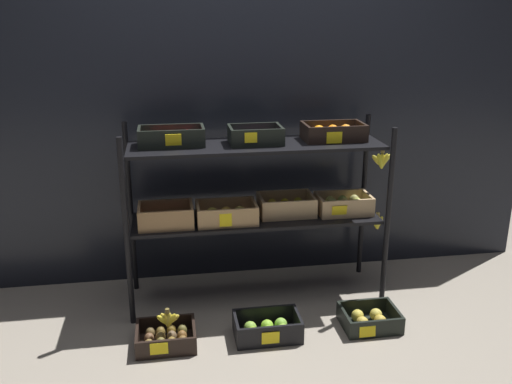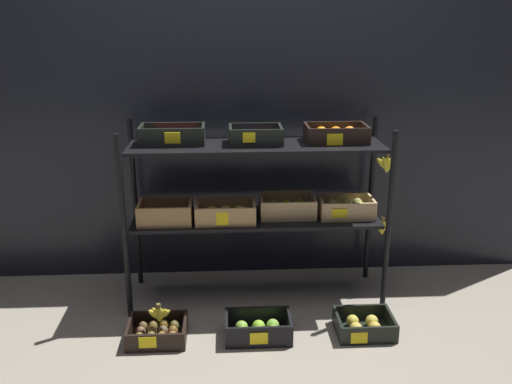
{
  "view_description": "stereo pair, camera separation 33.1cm",
  "coord_description": "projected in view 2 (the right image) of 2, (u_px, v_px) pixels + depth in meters",
  "views": [
    {
      "loc": [
        -0.51,
        -3.11,
        1.72
      ],
      "look_at": [
        0.0,
        0.0,
        0.69
      ],
      "focal_mm": 38.91,
      "sensor_mm": 36.0,
      "label": 1
    },
    {
      "loc": [
        -0.18,
        -3.15,
        1.72
      ],
      "look_at": [
        0.0,
        0.0,
        0.69
      ],
      "focal_mm": 38.91,
      "sensor_mm": 36.0,
      "label": 2
    }
  ],
  "objects": [
    {
      "name": "banana_bunch_loose",
      "position": [
        159.0,
        314.0,
        3.01
      ],
      "size": [
        0.14,
        0.04,
        0.11
      ],
      "color": "brown",
      "rests_on": "crate_ground_kiwi"
    },
    {
      "name": "crate_ground_apple_gold",
      "position": [
        364.0,
        326.0,
        3.11
      ],
      "size": [
        0.32,
        0.26,
        0.11
      ],
      "color": "black",
      "rests_on": "ground_plane"
    },
    {
      "name": "storefront_wall",
      "position": [
        252.0,
        142.0,
        3.64
      ],
      "size": [
        3.91,
        0.12,
        1.8
      ],
      "primitive_type": "cube",
      "color": "black",
      "rests_on": "ground_plane"
    },
    {
      "name": "ground_plane",
      "position": [
        256.0,
        295.0,
        3.53
      ],
      "size": [
        10.0,
        10.0,
        0.0
      ],
      "primitive_type": "plane",
      "color": "gray"
    },
    {
      "name": "crate_ground_kiwi",
      "position": [
        157.0,
        332.0,
        3.04
      ],
      "size": [
        0.32,
        0.26,
        0.1
      ],
      "color": "black",
      "rests_on": "ground_plane"
    },
    {
      "name": "display_rack",
      "position": [
        259.0,
        184.0,
        3.3
      ],
      "size": [
        1.64,
        0.46,
        1.1
      ],
      "color": "black",
      "rests_on": "ground_plane"
    },
    {
      "name": "crate_ground_apple_green",
      "position": [
        258.0,
        329.0,
        3.06
      ],
      "size": [
        0.36,
        0.23,
        0.13
      ],
      "color": "black",
      "rests_on": "ground_plane"
    }
  ]
}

